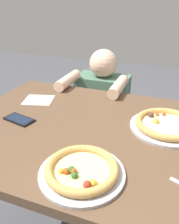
{
  "coord_description": "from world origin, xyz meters",
  "views": [
    {
      "loc": [
        0.32,
        -0.84,
        1.28
      ],
      "look_at": [
        -0.03,
        0.09,
        0.78
      ],
      "focal_mm": 36.46,
      "sensor_mm": 36.0,
      "label": 1
    }
  ],
  "objects_px": {
    "pizza_far": "(166,125)",
    "cell_phone": "(19,119)",
    "pizza_near": "(82,170)",
    "diner_seated": "(102,116)"
  },
  "relations": [
    {
      "from": "pizza_far",
      "to": "cell_phone",
      "type": "distance_m",
      "value": 0.69
    },
    {
      "from": "pizza_far",
      "to": "diner_seated",
      "type": "xyz_separation_m",
      "value": [
        -0.48,
        0.58,
        -0.33
      ]
    },
    {
      "from": "pizza_near",
      "to": "diner_seated",
      "type": "bearing_deg",
      "value": 103.67
    },
    {
      "from": "cell_phone",
      "to": "diner_seated",
      "type": "height_order",
      "value": "diner_seated"
    },
    {
      "from": "pizza_near",
      "to": "diner_seated",
      "type": "xyz_separation_m",
      "value": [
        -0.24,
        0.99,
        -0.33
      ]
    },
    {
      "from": "pizza_near",
      "to": "pizza_far",
      "type": "relative_size",
      "value": 0.9
    },
    {
      "from": "cell_phone",
      "to": "diner_seated",
      "type": "xyz_separation_m",
      "value": [
        0.19,
        0.75,
        -0.32
      ]
    },
    {
      "from": "diner_seated",
      "to": "pizza_near",
      "type": "bearing_deg",
      "value": -76.33
    },
    {
      "from": "pizza_near",
      "to": "cell_phone",
      "type": "bearing_deg",
      "value": 150.26
    },
    {
      "from": "pizza_near",
      "to": "cell_phone",
      "type": "distance_m",
      "value": 0.49
    }
  ]
}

